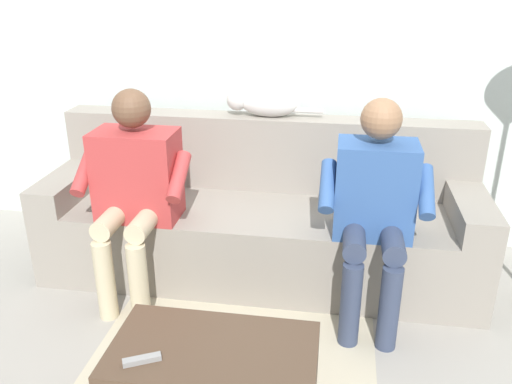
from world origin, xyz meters
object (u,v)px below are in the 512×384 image
(coffee_table, at_px, (214,384))
(cat_on_backrest, at_px, (263,103))
(person_right_seated, at_px, (134,184))
(person_left_seated, at_px, (375,200))
(remote_gray, at_px, (142,360))
(couch, at_px, (261,219))

(coffee_table, distance_m, cat_on_backrest, 1.66)
(coffee_table, relative_size, person_right_seated, 0.70)
(person_right_seated, relative_size, cat_on_backrest, 1.99)
(coffee_table, distance_m, person_left_seated, 1.16)
(coffee_table, xyz_separation_m, remote_gray, (0.24, 0.12, 0.19))
(person_right_seated, bearing_deg, remote_gray, 111.30)
(cat_on_backrest, bearing_deg, person_left_seated, 137.01)
(person_right_seated, distance_m, remote_gray, 1.09)
(cat_on_backrest, bearing_deg, person_right_seated, 45.13)
(couch, xyz_separation_m, coffee_table, (0.00, 1.22, -0.14))
(person_left_seated, height_order, person_right_seated, person_right_seated)
(remote_gray, bearing_deg, couch, -127.11)
(couch, bearing_deg, person_right_seated, 30.32)
(person_left_seated, height_order, cat_on_backrest, person_left_seated)
(couch, bearing_deg, cat_on_backrest, -83.24)
(couch, distance_m, person_left_seated, 0.80)
(couch, height_order, person_left_seated, person_left_seated)
(coffee_table, bearing_deg, person_right_seated, -54.16)
(remote_gray, bearing_deg, cat_on_backrest, -124.66)
(person_right_seated, bearing_deg, cat_on_backrest, -134.87)
(person_left_seated, relative_size, remote_gray, 8.08)
(person_right_seated, height_order, cat_on_backrest, person_right_seated)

